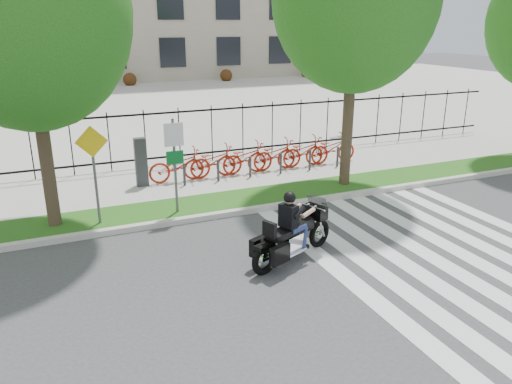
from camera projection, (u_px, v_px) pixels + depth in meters
name	position (u px, v px, depth m)	size (l,w,h in m)	color
ground	(246.00, 298.00, 9.44)	(120.00, 120.00, 0.00)	#3A3B3D
curb	(187.00, 220.00, 12.98)	(60.00, 0.20, 0.15)	#BBB9B0
grass_verge	(179.00, 209.00, 13.72)	(60.00, 1.50, 0.15)	#184D13
sidewalk	(158.00, 183.00, 15.90)	(60.00, 3.50, 0.15)	#B0ADA5
plaza	(96.00, 104.00, 31.18)	(80.00, 34.00, 0.10)	#B0ADA5
crosswalk_stripes	(444.00, 254.00, 11.22)	(5.70, 8.00, 0.01)	silver
iron_fence	(145.00, 139.00, 17.07)	(30.00, 0.06, 2.00)	black
lamp_post_right	(351.00, 63.00, 22.55)	(1.06, 0.70, 4.25)	black
street_tree_1	(25.00, 11.00, 10.89)	(4.62, 4.62, 7.70)	#3B2A20
bike_share_station	(258.00, 156.00, 16.73)	(7.87, 0.89, 1.50)	#2D2D33
sign_pole_regulatory	(175.00, 154.00, 12.81)	(0.50, 0.09, 2.50)	#59595B
sign_pole_warning	(94.00, 162.00, 12.07)	(0.78, 0.09, 2.49)	#59595B
motorcycle_rider	(293.00, 232.00, 10.78)	(2.38, 1.30, 1.94)	black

